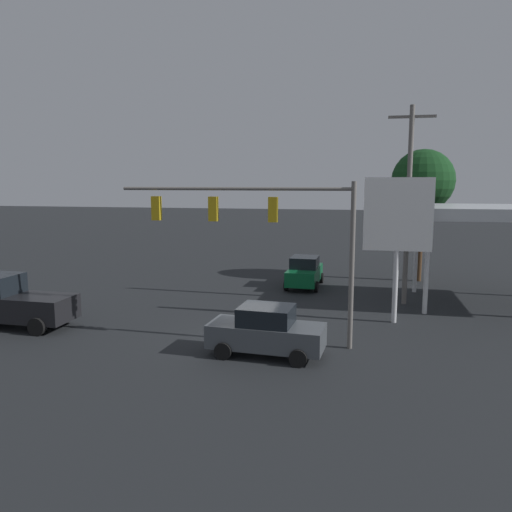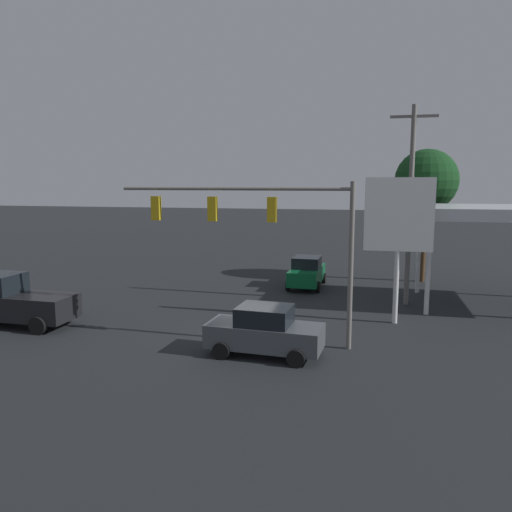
% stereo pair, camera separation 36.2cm
% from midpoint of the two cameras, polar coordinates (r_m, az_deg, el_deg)
% --- Properties ---
extents(ground_plane, '(200.00, 200.00, 0.00)m').
position_cam_midpoint_polar(ground_plane, '(21.58, -1.59, -9.36)').
color(ground_plane, black).
extents(traffic_signal_assembly, '(9.61, 0.43, 6.63)m').
position_cam_midpoint_polar(traffic_signal_assembly, '(20.06, -0.06, 3.90)').
color(traffic_signal_assembly, slate).
rests_on(traffic_signal_assembly, ground).
extents(utility_pole, '(2.40, 0.26, 10.54)m').
position_cam_midpoint_polar(utility_pole, '(27.75, 16.65, 5.97)').
color(utility_pole, slate).
rests_on(utility_pole, ground).
extents(price_sign, '(3.11, 0.27, 6.81)m').
position_cam_midpoint_polar(price_sign, '(23.87, 15.50, 4.07)').
color(price_sign, silver).
rests_on(price_sign, ground).
extents(sedan_waiting, '(2.19, 4.46, 1.93)m').
position_cam_midpoint_polar(sedan_waiting, '(31.73, 5.25, -1.82)').
color(sedan_waiting, '#0C592D').
rests_on(sedan_waiting, ground).
extents(sedan_far, '(4.52, 2.31, 1.93)m').
position_cam_midpoint_polar(sedan_far, '(19.28, 0.64, -8.58)').
color(sedan_far, '#474C51').
rests_on(sedan_far, ground).
extents(pickup_parked, '(5.23, 2.33, 2.40)m').
position_cam_midpoint_polar(pickup_parked, '(25.54, -26.24, -4.84)').
color(pickup_parked, black).
rests_on(pickup_parked, ground).
extents(street_tree, '(4.05, 4.05, 8.72)m').
position_cam_midpoint_polar(street_tree, '(34.62, 18.26, 8.14)').
color(street_tree, '#4C331E').
rests_on(street_tree, ground).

